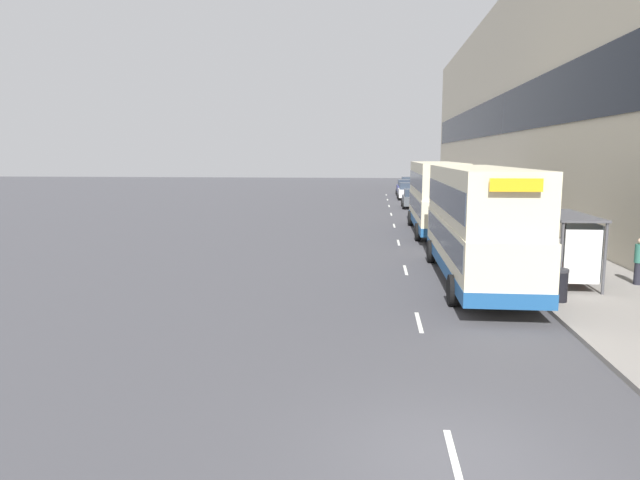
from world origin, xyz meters
TOP-DOWN VIEW (x-y plane):
  - ground_plane at (0.00, 0.00)m, footprint 220.00×220.00m
  - pavement at (6.50, 38.50)m, footprint 5.00×93.00m
  - terrace_facade at (10.49, 38.50)m, footprint 3.10×93.00m
  - lane_mark_0 at (0.00, -0.02)m, footprint 0.12×2.00m
  - lane_mark_1 at (0.00, 7.48)m, footprint 0.12×2.00m
  - lane_mark_2 at (0.00, 14.99)m, footprint 0.12×2.00m
  - lane_mark_3 at (0.00, 22.49)m, footprint 0.12×2.00m
  - lane_mark_4 at (0.00, 29.99)m, footprint 0.12×2.00m
  - lane_mark_5 at (0.00, 37.50)m, footprint 0.12×2.00m
  - lane_mark_6 at (0.00, 45.00)m, footprint 0.12×2.00m
  - lane_mark_7 at (0.00, 52.50)m, footprint 0.12×2.00m
  - lane_mark_8 at (0.00, 60.01)m, footprint 0.12×2.00m
  - bus_shelter at (5.77, 12.51)m, footprint 1.60×4.20m
  - double_decker_bus_near at (2.47, 12.95)m, footprint 2.85×11.38m
  - double_decker_bus_ahead at (2.37, 26.56)m, footprint 2.85×10.84m
  - car_0 at (2.07, 53.12)m, footprint 2.03×4.06m
  - car_1 at (2.14, 59.63)m, footprint 1.99×4.46m
  - car_2 at (2.11, 43.22)m, footprint 2.05×3.98m
  - car_3 at (3.06, 70.50)m, footprint 1.97×4.50m
  - pedestrian_at_shelter at (8.12, 12.51)m, footprint 0.33×0.33m
  - pedestrian_1 at (6.73, 13.69)m, footprint 0.36×0.36m
  - pedestrian_2 at (6.57, 17.52)m, footprint 0.34×0.34m
  - pedestrian_3 at (4.49, 12.79)m, footprint 0.34×0.34m
  - litter_bin at (4.55, 9.79)m, footprint 0.55×0.55m

SIDE VIEW (x-z plane):
  - ground_plane at x=0.00m, z-range 0.00..0.00m
  - lane_mark_0 at x=0.00m, z-range 0.00..0.01m
  - lane_mark_1 at x=0.00m, z-range 0.00..0.01m
  - lane_mark_2 at x=0.00m, z-range 0.00..0.01m
  - lane_mark_3 at x=0.00m, z-range 0.00..0.01m
  - lane_mark_4 at x=0.00m, z-range 0.00..0.01m
  - lane_mark_5 at x=0.00m, z-range 0.00..0.01m
  - lane_mark_6 at x=0.00m, z-range 0.00..0.01m
  - lane_mark_7 at x=0.00m, z-range 0.00..0.01m
  - lane_mark_8 at x=0.00m, z-range 0.00..0.01m
  - pavement at x=6.50m, z-range 0.00..0.14m
  - litter_bin at x=4.55m, z-range 0.14..1.19m
  - car_2 at x=2.11m, z-range -0.01..1.71m
  - car_3 at x=3.06m, z-range -0.01..1.74m
  - car_0 at x=2.07m, z-range -0.02..1.79m
  - car_1 at x=2.14m, z-range -0.02..1.81m
  - pedestrian_at_shelter at x=8.12m, z-range 0.16..1.84m
  - pedestrian_3 at x=4.49m, z-range 0.16..1.85m
  - pedestrian_2 at x=6.57m, z-range 0.16..1.87m
  - pedestrian_1 at x=6.73m, z-range 0.16..1.99m
  - bus_shelter at x=5.77m, z-range 0.64..3.12m
  - double_decker_bus_ahead at x=2.37m, z-range 0.13..4.43m
  - double_decker_bus_near at x=2.47m, z-range 0.14..4.44m
  - terrace_facade at x=10.49m, z-range -0.01..17.90m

